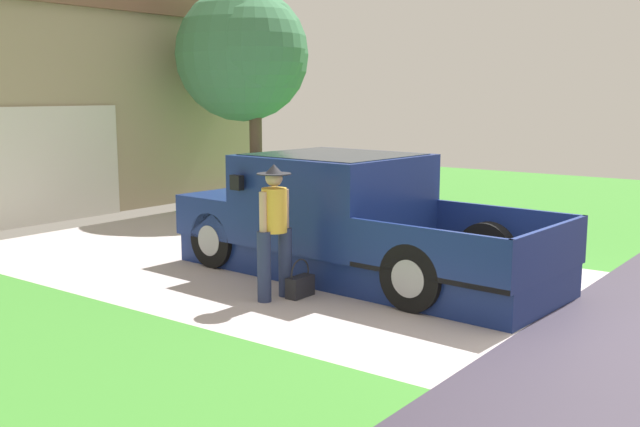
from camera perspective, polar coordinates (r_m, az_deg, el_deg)
The scene contains 5 objects.
pickup_truck at distance 10.30m, azimuth 1.43°, elevation -0.45°, with size 2.34×5.48×1.66m.
person_with_hat at distance 8.94m, azimuth -3.52°, elevation -1.05°, with size 0.51×0.41×1.65m.
handbag at distance 9.17m, azimuth -1.54°, elevation -5.50°, with size 0.38×0.17×0.48m.
front_yard_tree at distance 16.08m, azimuth -5.73°, elevation 12.16°, with size 2.84×2.96×4.71m.
wheeled_trash_bin at distance 15.65m, azimuth -4.63°, elevation 2.25°, with size 0.60×0.72×1.08m.
Camera 1 is at (-7.93, -2.84, 2.49)m, focal length 41.62 mm.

